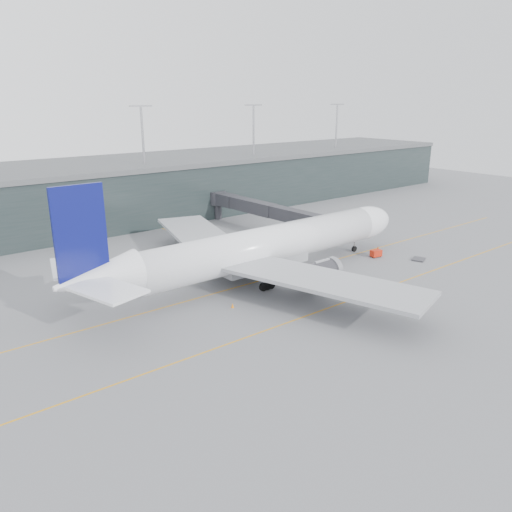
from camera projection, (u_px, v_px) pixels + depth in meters
ground at (245, 275)px, 91.16m from camera, size 320.00×320.00×0.00m
taxiline_a at (258, 281)px, 88.17m from camera, size 160.00×0.25×0.02m
taxiline_b at (324, 310)px, 76.23m from camera, size 160.00×0.25×0.02m
taxiline_lead_main at (207, 246)px, 109.05m from camera, size 0.25×60.00×0.02m
terminal at (112, 191)px, 132.14m from camera, size 240.00×36.00×29.00m
main_aircraft at (265, 247)px, 88.80m from camera, size 71.53×67.45×20.12m
jet_bridge at (251, 206)px, 123.00m from camera, size 5.64×48.82×7.44m
gse_cart at (376, 253)px, 101.45m from camera, size 2.39×1.74×1.49m
baggage_dolly at (418, 259)px, 99.81m from camera, size 3.40×3.09×0.28m
uld_a at (185, 263)px, 94.61m from camera, size 2.49×2.20×1.92m
uld_b at (204, 259)px, 97.87m from camera, size 2.05×1.79×1.61m
uld_c at (209, 258)px, 97.88m from camera, size 2.22×1.97×1.70m
cone_nose at (378, 248)px, 107.05m from camera, size 0.40×0.40×0.64m
cone_wing_stbd at (351, 296)px, 80.50m from camera, size 0.46×0.46×0.73m
cone_wing_port at (251, 249)px, 106.20m from camera, size 0.41×0.41×0.66m
cone_tail at (232, 305)px, 76.86m from camera, size 0.47×0.47×0.75m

